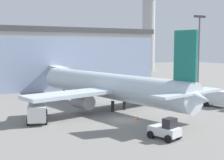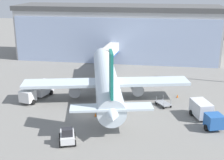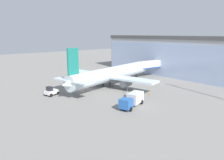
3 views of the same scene
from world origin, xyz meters
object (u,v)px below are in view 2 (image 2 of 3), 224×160
(jet_bridge, at_px, (111,51))
(catering_truck, at_px, (38,90))
(airplane, at_px, (106,79))
(pushback_tug, at_px, (67,136))
(safety_cone_nose, at_px, (96,115))
(safety_cone_wingtip, at_px, (177,96))
(baggage_cart, at_px, (163,103))
(fuel_truck, at_px, (205,112))

(jet_bridge, bearing_deg, catering_truck, 160.56)
(airplane, height_order, pushback_tug, airplane)
(jet_bridge, distance_m, catering_truck, 24.43)
(airplane, bearing_deg, catering_truck, 88.13)
(pushback_tug, bearing_deg, catering_truck, 15.45)
(catering_truck, bearing_deg, jet_bridge, 171.82)
(jet_bridge, bearing_deg, safety_cone_nose, -171.70)
(pushback_tug, xyz_separation_m, safety_cone_wingtip, (15.09, 18.83, -0.70))
(catering_truck, bearing_deg, baggage_cart, 104.89)
(catering_truck, height_order, pushback_tug, catering_truck)
(fuel_truck, bearing_deg, catering_truck, -119.27)
(catering_truck, bearing_deg, pushback_tug, 49.19)
(fuel_truck, xyz_separation_m, safety_cone_nose, (-16.55, -0.55, -1.19))
(pushback_tug, bearing_deg, airplane, -25.29)
(catering_truck, height_order, fuel_truck, same)
(airplane, distance_m, catering_truck, 12.36)
(safety_cone_wingtip, bearing_deg, baggage_cart, -120.19)
(pushback_tug, relative_size, safety_cone_nose, 6.54)
(fuel_truck, bearing_deg, baggage_cart, -148.45)
(jet_bridge, xyz_separation_m, safety_cone_nose, (1.70, -28.32, -3.92))
(pushback_tug, bearing_deg, baggage_cart, -58.60)
(fuel_truck, distance_m, safety_cone_nose, 16.61)
(jet_bridge, bearing_deg, baggage_cart, -146.77)
(fuel_truck, height_order, safety_cone_wingtip, fuel_truck)
(jet_bridge, bearing_deg, fuel_truck, -141.81)
(baggage_cart, xyz_separation_m, safety_cone_wingtip, (2.58, 4.43, -0.23))
(baggage_cart, distance_m, safety_cone_wingtip, 5.13)
(jet_bridge, relative_size, pushback_tug, 3.15)
(jet_bridge, xyz_separation_m, pushback_tug, (-0.30, -37.00, -3.22))
(fuel_truck, bearing_deg, jet_bridge, -164.65)
(airplane, xyz_separation_m, baggage_cart, (10.21, -2.67, -3.02))
(airplane, bearing_deg, safety_cone_nose, 165.75)
(baggage_cart, xyz_separation_m, pushback_tug, (-12.51, -14.40, 0.47))
(safety_cone_wingtip, bearing_deg, jet_bridge, 129.13)
(airplane, distance_m, fuel_truck, 18.17)
(fuel_truck, xyz_separation_m, pushback_tug, (-18.56, -9.24, -0.49))
(catering_truck, bearing_deg, safety_cone_nose, 78.23)
(airplane, height_order, fuel_truck, airplane)
(jet_bridge, distance_m, safety_cone_wingtip, 23.75)
(jet_bridge, distance_m, baggage_cart, 25.96)
(jet_bridge, relative_size, safety_cone_nose, 20.61)
(jet_bridge, height_order, airplane, airplane)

